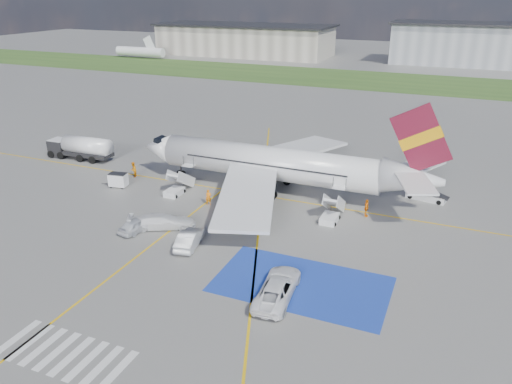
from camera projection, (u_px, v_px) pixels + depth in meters
The scene contains 22 objects.
ground at pixel (215, 240), 47.51m from camera, with size 400.00×400.00×0.00m, color #60605E.
grass_strip at pixel (384, 81), 128.45m from camera, with size 400.00×30.00×0.01m, color #2D4C1E.
taxiway_line_main at pixel (262, 196), 57.73m from camera, with size 120.00×0.20×0.01m, color gold.
taxiway_line_cross at pixel (104, 282), 40.79m from camera, with size 0.20×60.00×0.01m, color gold.
taxiway_line_diag at pixel (262, 196), 57.73m from camera, with size 0.20×60.00×0.01m, color gold.
staging_box at pixel (301, 284), 40.50m from camera, with size 14.00×8.00×0.01m, color #1A379E.
crosswalk at pixel (65, 354), 32.82m from camera, with size 9.00×4.00×0.01m.
terminal_west at pixel (245, 40), 176.17m from camera, with size 60.00×22.00×10.00m, color gray.
terminal_centre at pixel (474, 45), 153.05m from camera, with size 48.00×18.00×12.00m, color gray.
airliner at pixel (281, 164), 57.61m from camera, with size 36.81×32.95×11.92m.
airstairs_fwd at pixel (176, 189), 58.11m from camera, with size 1.90×5.20×3.60m.
airstairs_aft at pixel (331, 215), 51.45m from camera, with size 1.90×5.20×3.60m.
fuel_tanker at pixel (81, 149), 69.66m from camera, with size 9.66×3.01×3.26m.
gpu_cart at pixel (118, 181), 60.00m from camera, with size 2.28×1.67×1.74m.
belt_loader at pixel (426, 197), 56.50m from camera, with size 4.77×2.39×1.38m.
car_silver_a at pixel (137, 225), 49.12m from camera, with size 1.62×4.04×1.38m, color silver.
car_silver_b at pixel (190, 239), 46.21m from camera, with size 1.64×4.70×1.55m, color #AFB2B6.
van_white_a at pixel (278, 285), 38.56m from camera, with size 2.49×5.40×2.03m, color white.
van_white_b at pixel (162, 219), 49.62m from camera, with size 2.01×4.95×1.94m, color silver.
crew_fwd at pixel (209, 197), 55.05m from camera, with size 0.64×0.42×1.76m, color orange.
crew_nose at pixel (133, 170), 63.10m from camera, with size 0.96×0.74×1.97m, color orange.
crew_aft at pixel (366, 208), 52.15m from camera, with size 1.13×0.47×1.92m, color orange.
Camera 1 is at (20.06, -37.32, 22.34)m, focal length 35.00 mm.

